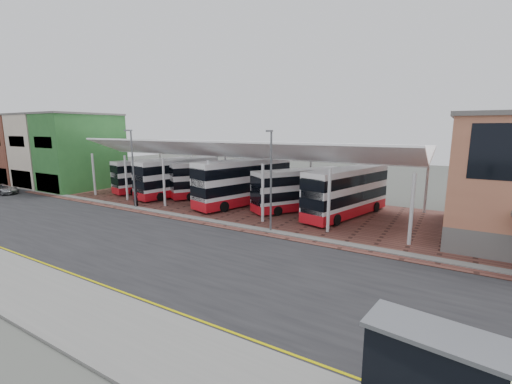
# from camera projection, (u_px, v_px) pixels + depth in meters

# --- Properties ---
(ground) EXTENTS (140.00, 140.00, 0.00)m
(ground) POSITION_uv_depth(u_px,v_px,m) (200.00, 251.00, 23.23)
(ground) COLOR #474A44
(road) EXTENTS (120.00, 14.00, 0.02)m
(road) POSITION_uv_depth(u_px,v_px,m) (190.00, 255.00, 22.39)
(road) COLOR black
(road) RESTS_ON ground
(forecourt) EXTENTS (72.00, 16.00, 0.06)m
(forecourt) POSITION_uv_depth(u_px,v_px,m) (304.00, 214.00, 33.18)
(forecourt) COLOR brown
(forecourt) RESTS_ON ground
(sidewalk) EXTENTS (120.00, 4.00, 0.14)m
(sidewalk) POSITION_uv_depth(u_px,v_px,m) (72.00, 309.00, 15.63)
(sidewalk) COLOR slate
(sidewalk) RESTS_ON ground
(north_kerb) EXTENTS (120.00, 0.80, 0.14)m
(north_kerb) POSITION_uv_depth(u_px,v_px,m) (249.00, 228.00, 28.45)
(north_kerb) COLOR slate
(north_kerb) RESTS_ON ground
(yellow_line_near) EXTENTS (120.00, 0.12, 0.01)m
(yellow_line_near) POSITION_uv_depth(u_px,v_px,m) (111.00, 292.00, 17.33)
(yellow_line_near) COLOR #BBB000
(yellow_line_near) RESTS_ON road
(yellow_line_far) EXTENTS (120.00, 0.12, 0.01)m
(yellow_line_far) POSITION_uv_depth(u_px,v_px,m) (116.00, 290.00, 17.58)
(yellow_line_far) COLOR #BBB000
(yellow_line_far) RESTS_ON road
(canopy) EXTENTS (37.00, 11.63, 7.07)m
(canopy) POSITION_uv_depth(u_px,v_px,m) (240.00, 151.00, 36.96)
(canopy) COLOR silver
(canopy) RESTS_ON ground
(shop_green) EXTENTS (6.40, 10.20, 10.22)m
(shop_green) POSITION_uv_depth(u_px,v_px,m) (82.00, 151.00, 46.72)
(shop_green) COLOR #327333
(shop_green) RESTS_ON ground
(shop_cream) EXTENTS (6.40, 10.20, 10.22)m
(shop_cream) POSITION_uv_depth(u_px,v_px,m) (55.00, 150.00, 50.01)
(shop_cream) COLOR beige
(shop_cream) RESTS_ON ground
(shop_brick) EXTENTS (6.40, 10.20, 10.22)m
(shop_brick) POSITION_uv_depth(u_px,v_px,m) (32.00, 149.00, 53.30)
(shop_brick) COLOR brown
(shop_brick) RESTS_ON ground
(shop_ochre) EXTENTS (6.40, 10.20, 10.22)m
(shop_ochre) POSITION_uv_depth(u_px,v_px,m) (11.00, 147.00, 56.59)
(shop_ochre) COLOR #B38346
(shop_ochre) RESTS_ON ground
(lamp_west) EXTENTS (0.16, 0.90, 8.07)m
(lamp_west) POSITION_uv_depth(u_px,v_px,m) (133.00, 167.00, 34.81)
(lamp_west) COLOR slate
(lamp_west) RESTS_ON ground
(lamp_east) EXTENTS (0.16, 0.90, 8.07)m
(lamp_east) POSITION_uv_depth(u_px,v_px,m) (271.00, 178.00, 26.71)
(lamp_east) COLOR slate
(lamp_east) RESTS_ON ground
(bus_0) EXTENTS (4.89, 10.34, 4.16)m
(bus_0) POSITION_uv_depth(u_px,v_px,m) (153.00, 175.00, 45.07)
(bus_0) COLOR white
(bus_0) RESTS_ON forecourt
(bus_1) EXTENTS (4.38, 11.19, 4.50)m
(bus_1) POSITION_uv_depth(u_px,v_px,m) (178.00, 177.00, 41.83)
(bus_1) COLOR white
(bus_1) RESTS_ON forecourt
(bus_2) EXTENTS (7.55, 9.95, 4.24)m
(bus_2) POSITION_uv_depth(u_px,v_px,m) (214.00, 179.00, 41.16)
(bus_2) COLOR white
(bus_2) RESTS_ON forecourt
(bus_3) EXTENTS (5.85, 12.07, 4.85)m
(bus_3) POSITION_uv_depth(u_px,v_px,m) (244.00, 182.00, 36.79)
(bus_3) COLOR white
(bus_3) RESTS_ON forecourt
(bus_4) EXTENTS (7.34, 9.64, 4.12)m
(bus_4) POSITION_uv_depth(u_px,v_px,m) (300.00, 190.00, 34.37)
(bus_4) COLOR white
(bus_4) RESTS_ON forecourt
(bus_5) EXTENTS (5.26, 11.24, 4.52)m
(bus_5) POSITION_uv_depth(u_px,v_px,m) (347.00, 193.00, 31.91)
(bus_5) COLOR white
(bus_5) RESTS_ON forecourt
(silver_car) EXTENTS (4.82, 3.06, 1.24)m
(silver_car) POSITION_uv_depth(u_px,v_px,m) (1.00, 189.00, 43.27)
(silver_car) COLOR #95979C
(silver_car) RESTS_ON road
(pedestrian) EXTENTS (0.45, 0.65, 1.71)m
(pedestrian) POSITION_uv_depth(u_px,v_px,m) (135.00, 197.00, 36.88)
(pedestrian) COLOR black
(pedestrian) RESTS_ON forecourt
(suitcase) EXTENTS (0.34, 0.24, 0.58)m
(suitcase) POSITION_uv_depth(u_px,v_px,m) (136.00, 203.00, 36.42)
(suitcase) COLOR black
(suitcase) RESTS_ON forecourt
(bus_shelter) EXTENTS (3.70, 2.06, 2.83)m
(bus_shelter) POSITION_uv_depth(u_px,v_px,m) (443.00, 379.00, 8.70)
(bus_shelter) COLOR black
(bus_shelter) RESTS_ON sidewalk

